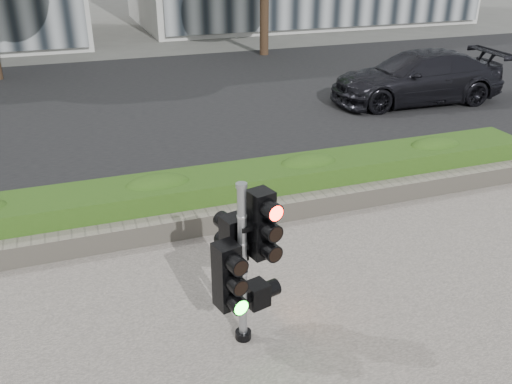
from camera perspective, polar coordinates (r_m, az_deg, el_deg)
ground at (r=7.47m, az=3.01°, el=-10.29°), size 120.00×120.00×0.00m
road at (r=16.36m, az=-10.68°, el=9.38°), size 60.00×13.00×0.02m
curb at (r=10.02m, az=-3.88°, el=-0.13°), size 60.00×0.25×0.12m
stone_wall at (r=8.88m, az=-1.65°, el=-2.55°), size 12.00×0.32×0.34m
hedge at (r=9.37m, az=-2.91°, el=0.11°), size 12.00×1.00×0.68m
traffic_signal at (r=6.03m, az=-1.38°, el=-6.75°), size 0.73×0.60×2.01m
car_dark at (r=16.45m, az=16.53°, el=11.51°), size 5.10×2.40×1.44m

